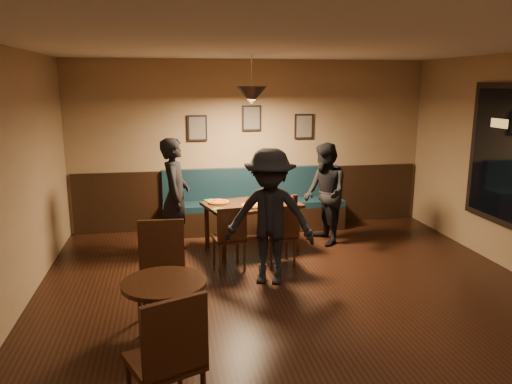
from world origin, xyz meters
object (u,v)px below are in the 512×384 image
(diner_right, at_px, (325,194))
(cafe_chair_far, at_px, (161,276))
(tabasco_bottle, at_px, (292,199))
(chair_near_right, at_px, (279,234))
(chair_near_left, at_px, (229,237))
(cafe_table, at_px, (166,323))
(cafe_chair_near, at_px, (164,358))
(diner_left, at_px, (176,196))
(diner_front, at_px, (270,217))
(soda_glass, at_px, (295,200))
(booth_bench, at_px, (254,201))
(dining_table, at_px, (252,227))

(diner_right, bearing_deg, cafe_chair_far, -51.00)
(tabasco_bottle, bearing_deg, chair_near_right, -118.34)
(chair_near_left, height_order, diner_right, diner_right)
(cafe_table, height_order, cafe_chair_near, cafe_chair_near)
(diner_right, bearing_deg, diner_left, -93.05)
(diner_front, bearing_deg, soda_glass, 79.61)
(booth_bench, relative_size, diner_left, 1.79)
(chair_near_left, relative_size, diner_right, 0.56)
(dining_table, relative_size, cafe_chair_far, 1.25)
(tabasco_bottle, xyz_separation_m, cafe_chair_near, (-1.83, -3.59, -0.24))
(chair_near_right, distance_m, diner_front, 0.74)
(chair_near_left, relative_size, cafe_chair_near, 0.83)
(dining_table, xyz_separation_m, diner_right, (1.14, 0.11, 0.42))
(tabasco_bottle, bearing_deg, cafe_chair_far, -132.10)
(booth_bench, distance_m, dining_table, 1.01)
(booth_bench, xyz_separation_m, cafe_table, (-1.46, -3.85, -0.12))
(cafe_table, bearing_deg, chair_near_right, 55.51)
(soda_glass, distance_m, cafe_chair_far, 2.68)
(booth_bench, xyz_separation_m, diner_front, (-0.20, -2.23, 0.34))
(booth_bench, distance_m, diner_right, 1.30)
(diner_left, xyz_separation_m, cafe_chair_far, (-0.20, -2.23, -0.31))
(chair_near_right, distance_m, diner_right, 1.24)
(cafe_chair_near, bearing_deg, cafe_table, 66.65)
(diner_right, xyz_separation_m, tabasco_bottle, (-0.57, -0.21, -0.00))
(diner_left, xyz_separation_m, soda_glass, (1.67, -0.33, -0.05))
(diner_left, bearing_deg, chair_near_left, -132.75)
(chair_near_left, distance_m, chair_near_right, 0.69)
(diner_right, relative_size, soda_glass, 9.59)
(diner_left, distance_m, diner_front, 1.72)
(soda_glass, xyz_separation_m, cafe_chair_near, (-1.84, -3.43, -0.26))
(booth_bench, xyz_separation_m, dining_table, (-0.21, -0.98, -0.15))
(diner_left, xyz_separation_m, diner_front, (1.10, -1.32, -0.00))
(dining_table, height_order, cafe_chair_far, cafe_chair_far)
(booth_bench, distance_m, diner_left, 1.62)
(chair_near_right, distance_m, soda_glass, 0.64)
(cafe_table, bearing_deg, cafe_chair_far, 93.15)
(cafe_table, xyz_separation_m, cafe_chair_near, (-0.01, -0.81, 0.14))
(diner_front, bearing_deg, dining_table, 110.02)
(chair_near_left, height_order, cafe_table, chair_near_left)
(diner_left, height_order, diner_front, diner_left)
(booth_bench, bearing_deg, cafe_chair_far, -115.56)
(tabasco_bottle, relative_size, cafe_chair_far, 0.12)
(soda_glass, bearing_deg, tabasco_bottle, 93.47)
(diner_front, height_order, cafe_chair_near, diner_front)
(chair_near_right, height_order, cafe_table, chair_near_right)
(diner_left, bearing_deg, cafe_chair_far, -178.35)
(booth_bench, bearing_deg, soda_glass, -73.29)
(diner_left, distance_m, cafe_chair_near, 3.78)
(diner_right, height_order, diner_front, diner_front)
(chair_near_right, xyz_separation_m, diner_front, (-0.25, -0.57, 0.40))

